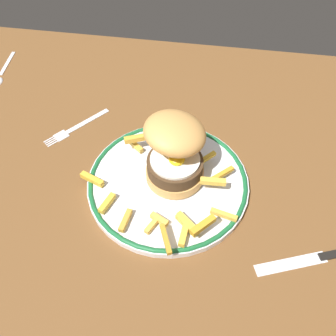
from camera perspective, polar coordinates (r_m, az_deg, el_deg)
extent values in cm
cube|color=brown|center=(63.84, -3.12, -5.00)|extent=(125.10, 92.48, 4.00)
cylinder|color=silver|center=(62.67, 0.00, -2.31)|extent=(27.43, 27.43, 1.20)
torus|color=#196033|center=(62.20, 0.00, -1.98)|extent=(27.03, 27.03, 0.80)
cylinder|color=tan|center=(61.57, 1.06, -0.77)|extent=(9.73, 9.73, 1.80)
cylinder|color=#432E1B|center=(59.96, 1.09, 0.46)|extent=(9.26, 9.26, 2.34)
cylinder|color=white|center=(58.88, 1.11, 1.34)|extent=(8.11, 8.11, 0.50)
ellipsoid|color=yellow|center=(58.06, 1.36, 1.40)|extent=(2.60, 2.60, 1.40)
ellipsoid|color=tan|center=(56.87, 1.08, 5.50)|extent=(13.43, 13.09, 6.07)
cube|color=gold|center=(58.07, 8.68, -7.20)|extent=(4.37, 1.78, 0.79)
cube|color=gold|center=(61.84, 8.45, -0.93)|extent=(3.84, 3.71, 0.73)
cube|color=gold|center=(63.07, 6.31, 1.73)|extent=(2.54, 2.66, 0.71)
cube|color=gold|center=(56.48, 2.96, -8.80)|extent=(3.94, 3.63, 0.94)
cube|color=gold|center=(59.31, -9.48, -5.41)|extent=(2.09, 3.87, 0.92)
cube|color=gold|center=(56.95, -1.36, -7.98)|extent=(3.11, 2.16, 0.87)
cube|color=gold|center=(62.68, -11.70, -1.60)|extent=(4.41, 2.48, 0.95)
cube|color=gold|center=(55.70, 2.51, -10.14)|extent=(1.30, 4.25, 0.96)
cube|color=gold|center=(66.48, -5.01, 3.43)|extent=(3.05, 2.67, 0.81)
cube|color=gold|center=(54.30, 5.48, -8.87)|extent=(3.72, 3.89, 0.98)
cube|color=gold|center=(56.48, -2.57, -8.95)|extent=(1.96, 2.95, 0.78)
cube|color=gold|center=(59.08, 7.01, -2.09)|extent=(4.21, 1.14, 0.94)
cube|color=gold|center=(67.15, 1.79, 4.33)|extent=(1.21, 3.28, 0.93)
cube|color=gold|center=(64.97, -4.79, 4.64)|extent=(4.66, 2.77, 0.98)
cube|color=gold|center=(57.22, -6.66, -8.11)|extent=(1.42, 3.99, 0.85)
cube|color=#EDBA42|center=(56.69, 3.16, -8.55)|extent=(4.04, 3.66, 0.85)
cube|color=#C28926|center=(53.70, -0.36, -11.02)|extent=(2.53, 4.69, 0.72)
cube|color=silver|center=(75.22, -12.46, 7.17)|extent=(7.07, 8.40, 0.36)
cube|color=silver|center=(73.55, -16.30, 4.89)|extent=(3.22, 3.25, 0.32)
cube|color=silver|center=(72.54, -17.44, 3.71)|extent=(1.71, 2.03, 0.28)
cube|color=silver|center=(72.88, -17.64, 3.92)|extent=(1.71, 2.03, 0.28)
cube|color=silver|center=(73.22, -17.83, 4.13)|extent=(1.71, 2.03, 0.28)
cube|color=silver|center=(73.57, -18.03, 4.34)|extent=(1.71, 2.03, 0.28)
cube|color=silver|center=(58.44, 18.62, -13.90)|extent=(10.91, 5.63, 0.24)
cube|color=silver|center=(96.31, -23.77, 14.78)|extent=(1.62, 9.04, 0.32)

